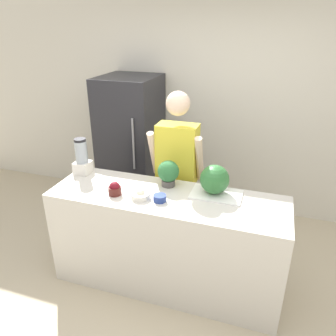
{
  "coord_description": "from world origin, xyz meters",
  "views": [
    {
      "loc": [
        0.79,
        -2.03,
        2.33
      ],
      "look_at": [
        0.0,
        0.36,
        1.2
      ],
      "focal_mm": 35.0,
      "sensor_mm": 36.0,
      "label": 1
    }
  ],
  "objects_px": {
    "bowl_small_blue": "(160,198)",
    "blender": "(82,158)",
    "person": "(177,175)",
    "bowl_cherries": "(115,189)",
    "potted_plant": "(168,173)",
    "watermelon": "(215,179)",
    "refrigerator": "(131,146)",
    "bowl_cream": "(140,195)"
  },
  "relations": [
    {
      "from": "bowl_cream",
      "to": "blender",
      "type": "xyz_separation_m",
      "value": [
        -0.73,
        0.29,
        0.13
      ]
    },
    {
      "from": "bowl_cherries",
      "to": "bowl_small_blue",
      "type": "xyz_separation_m",
      "value": [
        0.41,
        0.01,
        -0.02
      ]
    },
    {
      "from": "blender",
      "to": "watermelon",
      "type": "bearing_deg",
      "value": -0.8
    },
    {
      "from": "refrigerator",
      "to": "blender",
      "type": "relative_size",
      "value": 4.83
    },
    {
      "from": "bowl_cherries",
      "to": "bowl_cream",
      "type": "bearing_deg",
      "value": 2.74
    },
    {
      "from": "refrigerator",
      "to": "bowl_small_blue",
      "type": "relative_size",
      "value": 16.09
    },
    {
      "from": "potted_plant",
      "to": "blender",
      "type": "bearing_deg",
      "value": -179.44
    },
    {
      "from": "bowl_small_blue",
      "to": "bowl_cherries",
      "type": "bearing_deg",
      "value": -178.15
    },
    {
      "from": "watermelon",
      "to": "bowl_small_blue",
      "type": "bearing_deg",
      "value": -146.68
    },
    {
      "from": "potted_plant",
      "to": "refrigerator",
      "type": "bearing_deg",
      "value": 128.77
    },
    {
      "from": "watermelon",
      "to": "potted_plant",
      "type": "bearing_deg",
      "value": 176.39
    },
    {
      "from": "refrigerator",
      "to": "watermelon",
      "type": "distance_m",
      "value": 1.68
    },
    {
      "from": "bowl_cream",
      "to": "potted_plant",
      "type": "distance_m",
      "value": 0.35
    },
    {
      "from": "refrigerator",
      "to": "bowl_small_blue",
      "type": "bearing_deg",
      "value": -57.27
    },
    {
      "from": "refrigerator",
      "to": "bowl_cream",
      "type": "xyz_separation_m",
      "value": [
        0.69,
        -1.34,
        0.11
      ]
    },
    {
      "from": "person",
      "to": "bowl_cherries",
      "type": "height_order",
      "value": "person"
    },
    {
      "from": "person",
      "to": "potted_plant",
      "type": "height_order",
      "value": "person"
    },
    {
      "from": "refrigerator",
      "to": "bowl_small_blue",
      "type": "distance_m",
      "value": 1.6
    },
    {
      "from": "refrigerator",
      "to": "potted_plant",
      "type": "height_order",
      "value": "refrigerator"
    },
    {
      "from": "refrigerator",
      "to": "blender",
      "type": "height_order",
      "value": "refrigerator"
    },
    {
      "from": "bowl_cream",
      "to": "potted_plant",
      "type": "relative_size",
      "value": 0.67
    },
    {
      "from": "person",
      "to": "watermelon",
      "type": "relative_size",
      "value": 6.9
    },
    {
      "from": "bowl_small_blue",
      "to": "blender",
      "type": "relative_size",
      "value": 0.3
    },
    {
      "from": "person",
      "to": "bowl_cherries",
      "type": "bearing_deg",
      "value": -121.09
    },
    {
      "from": "person",
      "to": "bowl_small_blue",
      "type": "xyz_separation_m",
      "value": [
        0.03,
        -0.61,
        0.07
      ]
    },
    {
      "from": "blender",
      "to": "bowl_cherries",
      "type": "bearing_deg",
      "value": -30.96
    },
    {
      "from": "person",
      "to": "bowl_small_blue",
      "type": "relative_size",
      "value": 16.2
    },
    {
      "from": "refrigerator",
      "to": "watermelon",
      "type": "xyz_separation_m",
      "value": [
        1.27,
        -1.08,
        0.22
      ]
    },
    {
      "from": "blender",
      "to": "potted_plant",
      "type": "height_order",
      "value": "blender"
    },
    {
      "from": "bowl_cherries",
      "to": "refrigerator",
      "type": "bearing_deg",
      "value": 108.49
    },
    {
      "from": "watermelon",
      "to": "potted_plant",
      "type": "relative_size",
      "value": 1.05
    },
    {
      "from": "watermelon",
      "to": "potted_plant",
      "type": "distance_m",
      "value": 0.43
    },
    {
      "from": "bowl_cherries",
      "to": "watermelon",
      "type": "bearing_deg",
      "value": 18.96
    },
    {
      "from": "person",
      "to": "potted_plant",
      "type": "xyz_separation_m",
      "value": [
        0.01,
        -0.32,
        0.17
      ]
    },
    {
      "from": "bowl_cherries",
      "to": "blender",
      "type": "height_order",
      "value": "blender"
    },
    {
      "from": "potted_plant",
      "to": "person",
      "type": "bearing_deg",
      "value": 92.19
    },
    {
      "from": "watermelon",
      "to": "bowl_cream",
      "type": "bearing_deg",
      "value": -155.14
    },
    {
      "from": "watermelon",
      "to": "refrigerator",
      "type": "bearing_deg",
      "value": 139.72
    },
    {
      "from": "person",
      "to": "blender",
      "type": "xyz_separation_m",
      "value": [
        -0.87,
        -0.33,
        0.2
      ]
    },
    {
      "from": "bowl_small_blue",
      "to": "watermelon",
      "type": "bearing_deg",
      "value": 33.32
    },
    {
      "from": "bowl_cream",
      "to": "bowl_small_blue",
      "type": "relative_size",
      "value": 1.51
    },
    {
      "from": "person",
      "to": "blender",
      "type": "height_order",
      "value": "person"
    }
  ]
}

